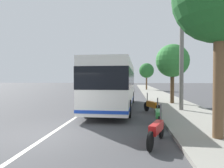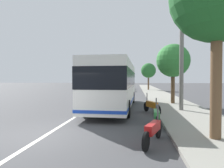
% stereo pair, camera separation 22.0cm
% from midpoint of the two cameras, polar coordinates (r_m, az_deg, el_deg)
% --- Properties ---
extents(ground_plane, '(220.00, 220.00, 0.00)m').
position_cam_midpoint_polar(ground_plane, '(8.17, -17.96, -14.00)').
color(ground_plane, '#424244').
extents(sidewalk_curb, '(110.00, 3.60, 0.14)m').
position_cam_midpoint_polar(sidewalk_curb, '(17.55, 17.30, -5.52)').
color(sidewalk_curb, gray).
rests_on(sidewalk_curb, ground).
extents(lane_divider_line, '(110.00, 0.16, 0.01)m').
position_cam_midpoint_polar(lane_divider_line, '(17.59, -4.06, -5.66)').
color(lane_divider_line, silver).
rests_on(lane_divider_line, ground).
extents(coach_bus, '(10.94, 2.93, 3.32)m').
position_cam_midpoint_polar(coach_bus, '(14.59, 1.19, 0.27)').
color(coach_bus, silver).
rests_on(coach_bus, ground).
extents(motorcycle_mid_row, '(2.03, 0.81, 1.25)m').
position_cam_midpoint_polar(motorcycle_mid_row, '(6.88, 12.72, -12.96)').
color(motorcycle_mid_row, black).
rests_on(motorcycle_mid_row, ground).
extents(motorcycle_by_tree, '(2.15, 0.33, 1.24)m').
position_cam_midpoint_polar(motorcycle_by_tree, '(9.40, 13.46, -9.04)').
color(motorcycle_by_tree, black).
rests_on(motorcycle_by_tree, ground).
extents(motorcycle_far_end, '(2.05, 0.93, 1.26)m').
position_cam_midpoint_polar(motorcycle_far_end, '(12.79, 11.90, -6.22)').
color(motorcycle_far_end, black).
rests_on(motorcycle_far_end, ground).
extents(car_oncoming, '(3.98, 1.94, 1.53)m').
position_cam_midpoint_polar(car_oncoming, '(36.27, 3.93, -0.92)').
color(car_oncoming, silver).
rests_on(car_oncoming, ground).
extents(car_behind_bus, '(4.20, 1.96, 1.54)m').
position_cam_midpoint_polar(car_behind_bus, '(44.25, 4.45, -0.49)').
color(car_behind_bus, black).
rests_on(car_behind_bus, ground).
extents(car_side_street, '(4.00, 1.94, 1.55)m').
position_cam_midpoint_polar(car_side_street, '(50.10, 0.83, -0.26)').
color(car_side_street, black).
rests_on(car_side_street, ground).
extents(car_far_distant, '(4.70, 1.98, 1.48)m').
position_cam_midpoint_polar(car_far_distant, '(42.41, -0.43, -0.60)').
color(car_far_distant, gray).
rests_on(car_far_distant, ground).
extents(roadside_tree_mid_block, '(2.78, 2.78, 5.12)m').
position_cam_midpoint_polar(roadside_tree_mid_block, '(17.43, 17.63, 6.40)').
color(roadside_tree_mid_block, brown).
rests_on(roadside_tree_mid_block, ground).
extents(roadside_tree_far_block, '(2.86, 2.86, 5.31)m').
position_cam_midpoint_polar(roadside_tree_far_block, '(38.87, 10.69, 3.84)').
color(roadside_tree_far_block, brown).
rests_on(roadside_tree_far_block, ground).
extents(utility_pole, '(0.27, 0.27, 6.59)m').
position_cam_midpoint_polar(utility_pole, '(13.76, 19.94, 6.04)').
color(utility_pole, slate).
rests_on(utility_pole, ground).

